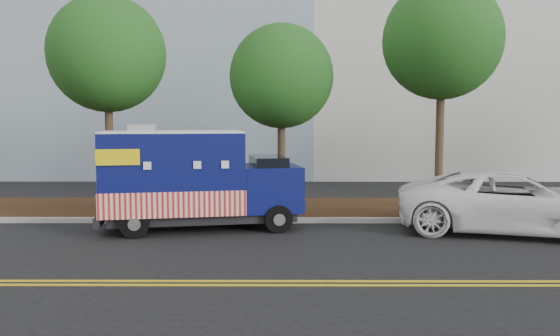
{
  "coord_description": "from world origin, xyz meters",
  "views": [
    {
      "loc": [
        0.46,
        -14.53,
        3.07
      ],
      "look_at": [
        0.4,
        0.6,
        1.7
      ],
      "focal_mm": 35.0,
      "sensor_mm": 36.0,
      "label": 1
    }
  ],
  "objects": [
    {
      "name": "curb",
      "position": [
        0.0,
        1.4,
        0.07
      ],
      "size": [
        120.0,
        0.18,
        0.15
      ],
      "primitive_type": "cube",
      "color": "#9E9E99",
      "rests_on": "ground"
    },
    {
      "name": "tree_a",
      "position": [
        -5.23,
        3.42,
        5.16
      ],
      "size": [
        3.79,
        3.79,
        7.07
      ],
      "color": "#38281C",
      "rests_on": "ground"
    },
    {
      "name": "tree_b",
      "position": [
        0.44,
        3.51,
        4.44
      ],
      "size": [
        3.41,
        3.41,
        6.17
      ],
      "color": "#38281C",
      "rests_on": "ground"
    },
    {
      "name": "sign_post",
      "position": [
        -3.03,
        1.55,
        1.2
      ],
      "size": [
        0.06,
        0.06,
        2.4
      ],
      "primitive_type": "cube",
      "color": "#473828",
      "rests_on": "ground"
    },
    {
      "name": "ground",
      "position": [
        0.0,
        0.0,
        0.0
      ],
      "size": [
        120.0,
        120.0,
        0.0
      ],
      "primitive_type": "plane",
      "color": "black",
      "rests_on": "ground"
    },
    {
      "name": "centerline_near",
      "position": [
        0.0,
        -4.45,
        0.01
      ],
      "size": [
        120.0,
        0.1,
        0.01
      ],
      "primitive_type": "cube",
      "color": "gold",
      "rests_on": "ground"
    },
    {
      "name": "food_truck",
      "position": [
        -2.06,
        0.48,
        1.32
      ],
      "size": [
        5.81,
        2.99,
        2.92
      ],
      "rotation": [
        0.0,
        0.0,
        0.18
      ],
      "color": "black",
      "rests_on": "ground"
    },
    {
      "name": "centerline_far",
      "position": [
        0.0,
        -4.7,
        0.01
      ],
      "size": [
        120.0,
        0.1,
        0.01
      ],
      "primitive_type": "cube",
      "color": "gold",
      "rests_on": "ground"
    },
    {
      "name": "tree_c",
      "position": [
        5.55,
        3.1,
        5.55
      ],
      "size": [
        3.78,
        3.78,
        7.46
      ],
      "color": "#38281C",
      "rests_on": "ground"
    },
    {
      "name": "mulch_strip",
      "position": [
        0.0,
        3.5,
        0.07
      ],
      "size": [
        120.0,
        4.0,
        0.15
      ],
      "primitive_type": "cube",
      "color": "black",
      "rests_on": "ground"
    },
    {
      "name": "white_car",
      "position": [
        6.69,
        0.01,
        0.84
      ],
      "size": [
        6.56,
        4.28,
        1.68
      ],
      "primitive_type": "imported",
      "rotation": [
        0.0,
        0.0,
        1.3
      ],
      "color": "white",
      "rests_on": "ground"
    }
  ]
}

